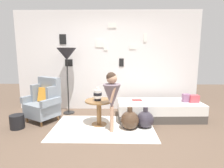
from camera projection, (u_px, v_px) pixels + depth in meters
ground_plane at (102, 141)px, 3.19m from camera, size 12.00×12.00×0.00m
gallery_wall at (107, 61)px, 4.89m from camera, size 4.80×0.12×2.60m
rug at (103, 127)px, 3.77m from camera, size 2.04×1.36×0.01m
armchair at (44, 101)px, 4.13m from camera, size 0.90×0.83×0.97m
daybed at (159, 110)px, 4.28m from camera, size 1.93×0.87×0.40m
pillow_head at (194, 99)px, 4.18m from camera, size 0.22×0.14×0.17m
pillow_mid at (186, 98)px, 4.22m from camera, size 0.18×0.13×0.18m
side_table at (99, 107)px, 3.86m from camera, size 0.58×0.58×0.54m
vase_striped at (98, 95)px, 3.77m from camera, size 0.17×0.17×0.28m
floor_lamp at (67, 56)px, 4.46m from camera, size 0.47×0.47×1.64m
person_child at (112, 94)px, 3.48m from camera, size 0.34×0.34×1.16m
book_on_daybed at (137, 100)px, 4.36m from camera, size 0.23×0.17×0.03m
demijohn_near at (130, 120)px, 3.67m from camera, size 0.37×0.37×0.46m
demijohn_far at (145, 119)px, 3.74m from camera, size 0.35×0.35×0.43m
magazine_basket at (17, 122)px, 3.72m from camera, size 0.28×0.28×0.28m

